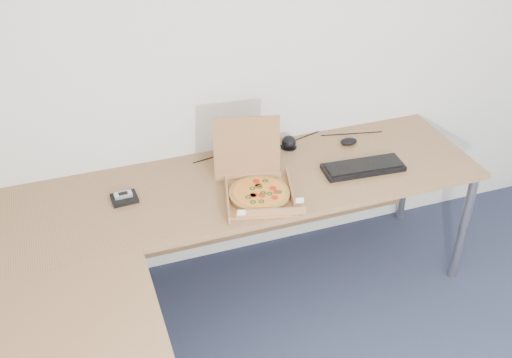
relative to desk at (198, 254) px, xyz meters
name	(u,v)px	position (x,y,z in m)	size (l,w,h in m)	color
desk	(198,254)	(0.00, 0.00, 0.00)	(2.50, 2.20, 0.73)	olive
pizza_box	(258,189)	(0.38, 0.29, 0.07)	(0.33, 0.38, 0.34)	#AD7344
drinking_glass	(275,143)	(0.60, 0.65, 0.08)	(0.06, 0.06, 0.11)	white
keyboard	(363,168)	(0.97, 0.33, 0.04)	(0.42, 0.15, 0.03)	black
mouse	(349,141)	(1.02, 0.59, 0.05)	(0.10, 0.06, 0.04)	black
wallet	(124,198)	(-0.24, 0.47, 0.04)	(0.12, 0.10, 0.02)	black
phone	(123,195)	(-0.24, 0.47, 0.06)	(0.08, 0.04, 0.02)	#B2B5BA
dome_speaker	(289,142)	(0.69, 0.67, 0.07)	(0.09, 0.09, 0.07)	black
cable_bundle	(285,144)	(0.68, 0.71, 0.03)	(0.53, 0.04, 0.01)	black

